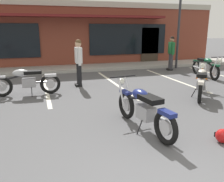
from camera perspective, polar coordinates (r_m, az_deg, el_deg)
name	(u,v)px	position (r m, az deg, el deg)	size (l,w,h in m)	color
ground_plane	(106,115)	(5.82, -1.49, -5.69)	(80.00, 80.00, 0.00)	#515154
sidewalk_kerb	(69,69)	(12.32, -10.38, 5.32)	(22.00, 1.80, 0.14)	#A8A59E
brick_storefront_building	(60,34)	(15.74, -12.41, 13.30)	(18.01, 6.31, 3.46)	brown
painted_stall_lines	(82,85)	(8.84, -7.31, 1.34)	(12.82, 4.80, 0.01)	silver
motorcycle_foreground_classic	(143,108)	(4.90, 7.47, -4.06)	(0.73, 2.10, 0.98)	black
motorcycle_red_sportbike	(206,66)	(11.02, 21.57, 5.52)	(0.72, 2.10, 0.98)	black
motorcycle_black_cruiser	(25,81)	(7.86, -20.09, 2.31)	(2.11, 0.66, 0.98)	black
motorcycle_blue_standard	(201,82)	(7.75, 20.64, 2.10)	(1.52, 1.76, 0.98)	black
person_in_black_shirt	(171,51)	(12.31, 14.05, 9.25)	(0.34, 0.61, 1.68)	black
person_in_shorts_foreground	(79,60)	(8.61, -8.03, 7.38)	(0.28, 0.60, 1.68)	black
helmet_on_pavement	(223,136)	(4.86, 25.04, -9.74)	(0.26, 0.26, 0.26)	#B71414
traffic_cone	(202,73)	(10.57, 20.84, 4.11)	(0.34, 0.34, 0.53)	orange
parking_lot_lamp_post	(182,0)	(13.03, 16.42, 20.22)	(0.24, 0.76, 5.32)	#2D2D33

